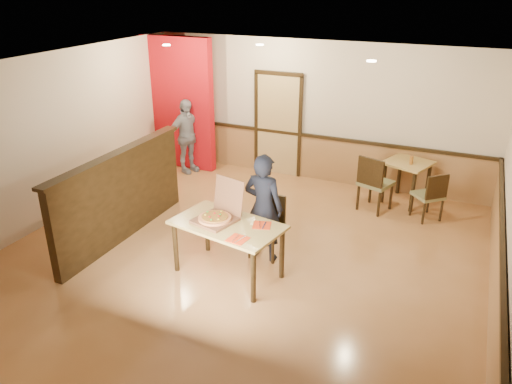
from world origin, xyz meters
TOP-DOWN VIEW (x-y plane):
  - floor at (0.00, 0.00)m, footprint 7.00×7.00m
  - ceiling at (0.00, 0.00)m, footprint 7.00×7.00m
  - wall_back at (0.00, 3.50)m, footprint 7.00×0.00m
  - wall_left at (-3.50, 0.00)m, footprint 0.00×7.00m
  - wainscot_back at (0.00, 3.47)m, footprint 7.00×0.04m
  - chair_rail_back at (0.00, 3.45)m, footprint 7.00×0.06m
  - wainscot_right at (3.47, 0.00)m, footprint 0.04×7.00m
  - chair_rail_right at (3.45, 0.00)m, footprint 0.06×7.00m
  - back_door at (-0.80, 3.46)m, footprint 0.90×0.06m
  - booth_partition at (-2.00, -0.20)m, footprint 0.20×3.10m
  - red_accent_panel at (-2.90, 3.00)m, footprint 1.60×0.20m
  - spot_a at (-2.30, 1.80)m, footprint 0.14×0.14m
  - spot_b at (-0.80, 2.50)m, footprint 0.14×0.14m
  - spot_c at (1.40, 1.50)m, footprint 0.14×0.14m
  - main_table at (0.04, -0.51)m, footprint 1.63×1.11m
  - diner_chair at (0.32, 0.26)m, footprint 0.46×0.46m
  - side_chair_left at (1.46, 2.40)m, footprint 0.65×0.65m
  - side_chair_right at (2.43, 2.42)m, footprint 0.61×0.61m
  - side_table at (1.93, 3.02)m, footprint 0.95×0.95m
  - diner at (0.31, 0.12)m, footprint 0.61×0.41m
  - passerby at (-2.59, 2.73)m, footprint 0.70×1.00m
  - pizza_box at (-0.13, -0.47)m, footprint 0.64×0.71m
  - pizza at (-0.14, -0.53)m, footprint 0.60×0.60m
  - napkin_near at (0.36, -0.85)m, footprint 0.27×0.27m
  - napkin_far at (0.49, -0.37)m, footprint 0.30×0.30m
  - condiment at (1.99, 2.92)m, footprint 0.06×0.06m

SIDE VIEW (x-z plane):
  - floor at x=0.00m, z-range 0.00..0.00m
  - wainscot_back at x=0.00m, z-range 0.00..0.90m
  - wainscot_right at x=3.47m, z-range 0.00..0.90m
  - side_chair_right at x=2.43m, z-range 0.04..0.92m
  - diner_chair at x=0.32m, z-range 0.04..0.97m
  - side_chair_left at x=1.46m, z-range 0.05..1.09m
  - side_table at x=1.93m, z-range 0.22..1.02m
  - main_table at x=0.04m, z-range 0.29..1.09m
  - booth_partition at x=-2.00m, z-range 0.01..1.46m
  - passerby at x=-2.59m, z-range 0.00..1.58m
  - napkin_far at x=0.49m, z-range 0.80..0.81m
  - napkin_near at x=0.36m, z-range 0.80..0.81m
  - diner at x=0.31m, z-range 0.00..1.64m
  - pizza at x=-0.14m, z-range 0.84..0.87m
  - pizza_box at x=-0.13m, z-range 0.60..1.14m
  - condiment at x=1.99m, z-range 0.80..0.95m
  - chair_rail_back at x=0.00m, z-range 0.89..0.95m
  - chair_rail_right at x=3.45m, z-range 0.89..0.95m
  - back_door at x=-0.80m, z-range 0.00..2.10m
  - red_accent_panel at x=-2.90m, z-range 0.01..2.79m
  - wall_back at x=0.00m, z-range -2.10..4.90m
  - wall_left at x=-3.50m, z-range -2.10..4.90m
  - spot_a at x=-2.30m, z-range 2.77..2.79m
  - spot_b at x=-0.80m, z-range 2.77..2.79m
  - spot_c at x=1.40m, z-range 2.77..2.79m
  - ceiling at x=0.00m, z-range 2.80..2.80m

